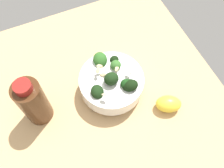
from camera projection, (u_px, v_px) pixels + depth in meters
The scene contains 4 objects.
ground_plane at pixel (99, 97), 74.35cm from camera, with size 70.16×70.16×3.74cm, color tan.
bowl_of_broccoli at pixel (112, 83), 69.40cm from camera, with size 18.78×17.98×10.43cm.
lemon_wedge at pixel (168, 104), 68.81cm from camera, with size 7.08×4.89×4.47cm, color yellow.
bottle_short at pixel (33, 102), 62.71cm from camera, with size 6.99×6.99×17.39cm.
Camera 1 is at (-30.31, 9.19, 65.61)cm, focal length 39.75 mm.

